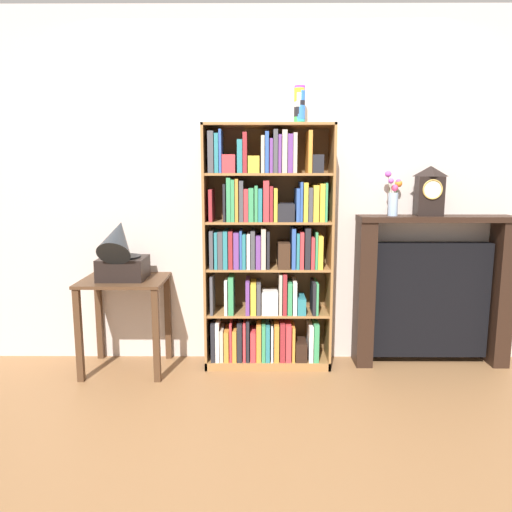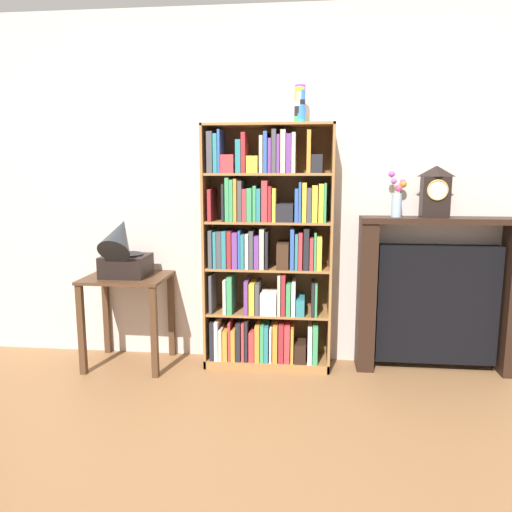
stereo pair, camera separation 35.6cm
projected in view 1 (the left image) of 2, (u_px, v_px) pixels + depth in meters
name	position (u px, v px, depth m)	size (l,w,h in m)	color
ground_plane	(268.00, 372.00, 3.58)	(7.78, 6.40, 0.02)	brown
wall_back	(280.00, 190.00, 3.67)	(4.78, 0.08, 2.60)	beige
bookshelf	(266.00, 256.00, 3.55)	(0.92, 0.30, 1.76)	olive
cup_stack	(300.00, 105.00, 3.40)	(0.08, 0.08, 0.26)	green
side_table_left	(125.00, 300.00, 3.52)	(0.60, 0.50, 0.68)	#472D1C
gramophone	(120.00, 253.00, 3.41)	(0.32, 0.44, 0.49)	black
fireplace_mantel	(431.00, 292.00, 3.65)	(1.13, 0.25, 1.12)	black
mantel_clock	(430.00, 191.00, 3.50)	(0.19, 0.12, 0.36)	black
flower_vase	(394.00, 196.00, 3.52)	(0.14, 0.12, 0.32)	#99B2D1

